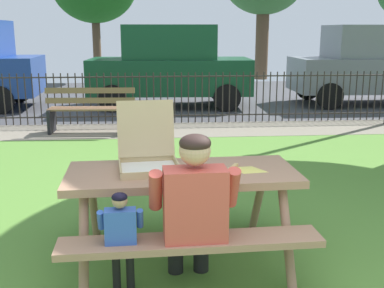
% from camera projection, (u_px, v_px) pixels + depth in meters
% --- Properties ---
extents(ground, '(28.00, 11.48, 0.02)m').
position_uv_depth(ground, '(228.00, 246.00, 4.20)').
color(ground, '#578835').
extents(cobblestone_walkway, '(28.00, 1.40, 0.01)m').
position_uv_depth(cobblestone_walkway, '(187.00, 130.00, 9.08)').
color(cobblestone_walkway, gray).
extents(street_asphalt, '(28.00, 7.98, 0.01)m').
position_uv_depth(street_asphalt, '(176.00, 97.00, 13.63)').
color(street_asphalt, '#424247').
extents(picnic_table_foreground, '(1.86, 1.55, 0.79)m').
position_uv_depth(picnic_table_foreground, '(182.00, 192.00, 3.77)').
color(picnic_table_foreground, '#A5785C').
rests_on(picnic_table_foreground, ground).
extents(pizza_box_open, '(0.51, 0.56, 0.52)m').
position_uv_depth(pizza_box_open, '(148.00, 152.00, 3.81)').
color(pizza_box_open, tan).
rests_on(pizza_box_open, picnic_table_foreground).
extents(pizza_slice_on_table, '(0.31, 0.27, 0.02)m').
position_uv_depth(pizza_slice_on_table, '(245.00, 169.00, 3.76)').
color(pizza_slice_on_table, '#EADB5F').
rests_on(pizza_slice_on_table, picnic_table_foreground).
extents(adult_at_table, '(0.62, 0.60, 1.19)m').
position_uv_depth(adult_at_table, '(193.00, 207.00, 3.28)').
color(adult_at_table, black).
rests_on(adult_at_table, ground).
extents(child_at_table, '(0.31, 0.30, 0.81)m').
position_uv_depth(child_at_table, '(121.00, 234.00, 3.22)').
color(child_at_table, black).
rests_on(child_at_table, ground).
extents(iron_fence_streetside, '(19.62, 0.03, 1.03)m').
position_uv_depth(iron_fence_streetside, '(185.00, 97.00, 9.64)').
color(iron_fence_streetside, '#2D2823').
rests_on(iron_fence_streetside, ground).
extents(park_bench_center, '(1.62, 0.54, 0.85)m').
position_uv_depth(park_bench_center, '(92.00, 111.00, 8.72)').
color(park_bench_center, brown).
rests_on(park_bench_center, ground).
extents(parked_car_center, '(3.98, 1.98, 1.98)m').
position_uv_depth(parked_car_center, '(170.00, 65.00, 11.67)').
color(parked_car_center, '#124628').
rests_on(parked_car_center, ground).
extents(parked_car_right, '(3.92, 1.87, 1.98)m').
position_uv_depth(parked_car_right, '(371.00, 64.00, 12.07)').
color(parked_car_right, slate).
rests_on(parked_car_right, ground).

